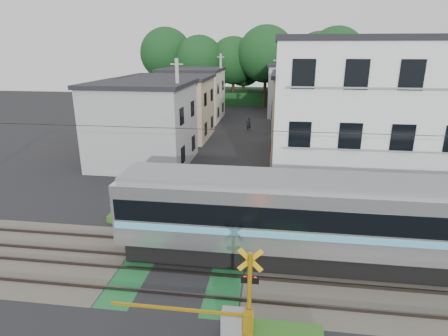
# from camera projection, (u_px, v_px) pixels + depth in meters

# --- Properties ---
(ground) EXTENTS (120.00, 120.00, 0.00)m
(ground) POSITION_uv_depth(u_px,v_px,m) (183.00, 266.00, 15.59)
(ground) COLOR black
(track_bed) EXTENTS (120.00, 120.00, 0.14)m
(track_bed) POSITION_uv_depth(u_px,v_px,m) (183.00, 266.00, 15.58)
(track_bed) COLOR #47423A
(track_bed) RESTS_ON ground
(crossing_signal_near) EXTENTS (4.74, 0.65, 3.09)m
(crossing_signal_near) POSITION_uv_depth(u_px,v_px,m) (235.00, 318.00, 11.59)
(crossing_signal_near) COLOR #F4B40C
(crossing_signal_near) RESTS_ON ground
(crossing_signal_far) EXTENTS (4.74, 0.65, 3.09)m
(crossing_signal_far) POSITION_uv_depth(u_px,v_px,m) (151.00, 211.00, 19.15)
(crossing_signal_far) COLOR #F4B40C
(crossing_signal_far) RESTS_ON ground
(apartment_block) EXTENTS (10.20, 8.36, 9.30)m
(apartment_block) POSITION_uv_depth(u_px,v_px,m) (360.00, 120.00, 22.00)
(apartment_block) COLOR white
(apartment_block) RESTS_ON ground
(houses_row) EXTENTS (22.07, 31.35, 6.80)m
(houses_row) POSITION_uv_depth(u_px,v_px,m) (244.00, 102.00, 38.99)
(houses_row) COLOR #9EA0A3
(houses_row) RESTS_ON ground
(tree_hill) EXTENTS (40.00, 14.12, 11.95)m
(tree_hill) POSITION_uv_depth(u_px,v_px,m) (258.00, 65.00, 58.56)
(tree_hill) COLOR #143C18
(tree_hill) RESTS_ON ground
(catenary) EXTENTS (60.00, 5.04, 7.00)m
(catenary) POSITION_uv_depth(u_px,v_px,m) (339.00, 191.00, 13.70)
(catenary) COLOR #2D2D33
(catenary) RESTS_ON ground
(utility_poles) EXTENTS (7.90, 42.00, 8.00)m
(utility_poles) POSITION_uv_depth(u_px,v_px,m) (228.00, 98.00, 36.16)
(utility_poles) COLOR #A5A5A0
(utility_poles) RESTS_ON ground
(pedestrian) EXTENTS (0.65, 0.55, 1.50)m
(pedestrian) POSITION_uv_depth(u_px,v_px,m) (248.00, 124.00, 40.63)
(pedestrian) COLOR #282D32
(pedestrian) RESTS_ON ground
(weed_patches) EXTENTS (10.25, 8.80, 0.40)m
(weed_patches) POSITION_uv_depth(u_px,v_px,m) (224.00, 267.00, 15.22)
(weed_patches) COLOR #2D5E1E
(weed_patches) RESTS_ON ground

